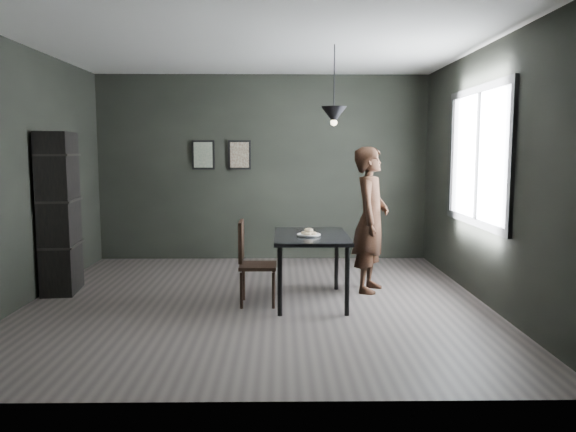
{
  "coord_description": "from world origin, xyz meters",
  "views": [
    {
      "loc": [
        0.27,
        -6.07,
        1.67
      ],
      "look_at": [
        0.35,
        0.05,
        0.95
      ],
      "focal_mm": 35.0,
      "sensor_mm": 36.0,
      "label": 1
    }
  ],
  "objects_px": {
    "shelf_unit": "(59,213)",
    "wood_chair": "(250,257)",
    "cafe_table": "(311,242)",
    "woman": "(371,220)",
    "pendant_lamp": "(334,115)",
    "white_plate": "(309,235)"
  },
  "relations": [
    {
      "from": "white_plate",
      "to": "woman",
      "type": "height_order",
      "value": "woman"
    },
    {
      "from": "white_plate",
      "to": "pendant_lamp",
      "type": "xyz_separation_m",
      "value": [
        0.28,
        0.2,
        1.29
      ]
    },
    {
      "from": "woman",
      "to": "wood_chair",
      "type": "height_order",
      "value": "woman"
    },
    {
      "from": "cafe_table",
      "to": "wood_chair",
      "type": "bearing_deg",
      "value": -171.19
    },
    {
      "from": "shelf_unit",
      "to": "pendant_lamp",
      "type": "distance_m",
      "value": 3.38
    },
    {
      "from": "shelf_unit",
      "to": "pendant_lamp",
      "type": "bearing_deg",
      "value": -13.77
    },
    {
      "from": "shelf_unit",
      "to": "wood_chair",
      "type": "bearing_deg",
      "value": -21.34
    },
    {
      "from": "shelf_unit",
      "to": "woman",
      "type": "bearing_deg",
      "value": -7.01
    },
    {
      "from": "cafe_table",
      "to": "white_plate",
      "type": "relative_size",
      "value": 5.22
    },
    {
      "from": "cafe_table",
      "to": "woman",
      "type": "distance_m",
      "value": 0.89
    },
    {
      "from": "cafe_table",
      "to": "white_plate",
      "type": "distance_m",
      "value": 0.13
    },
    {
      "from": "cafe_table",
      "to": "woman",
      "type": "xyz_separation_m",
      "value": [
        0.73,
        0.48,
        0.18
      ]
    },
    {
      "from": "wood_chair",
      "to": "pendant_lamp",
      "type": "distance_m",
      "value": 1.79
    },
    {
      "from": "pendant_lamp",
      "to": "woman",
      "type": "bearing_deg",
      "value": 37.96
    },
    {
      "from": "woman",
      "to": "wood_chair",
      "type": "bearing_deg",
      "value": 132.52
    },
    {
      "from": "white_plate",
      "to": "woman",
      "type": "bearing_deg",
      "value": 36.97
    },
    {
      "from": "woman",
      "to": "white_plate",
      "type": "bearing_deg",
      "value": 146.92
    },
    {
      "from": "cafe_table",
      "to": "woman",
      "type": "relative_size",
      "value": 0.7
    },
    {
      "from": "woman",
      "to": "pendant_lamp",
      "type": "xyz_separation_m",
      "value": [
        -0.48,
        -0.38,
        1.2
      ]
    },
    {
      "from": "white_plate",
      "to": "wood_chair",
      "type": "height_order",
      "value": "wood_chair"
    },
    {
      "from": "pendant_lamp",
      "to": "shelf_unit",
      "type": "bearing_deg",
      "value": 173.28
    },
    {
      "from": "wood_chair",
      "to": "shelf_unit",
      "type": "bearing_deg",
      "value": 165.6
    }
  ]
}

